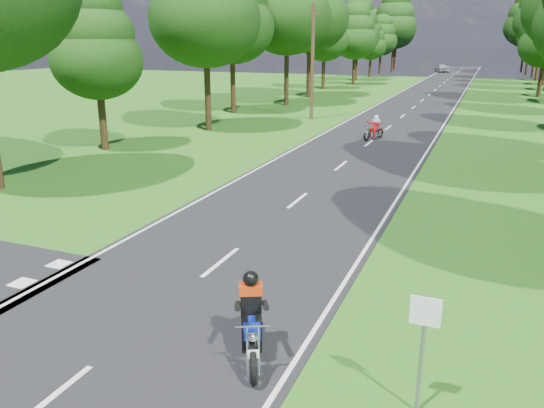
% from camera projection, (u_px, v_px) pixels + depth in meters
% --- Properties ---
extents(ground, '(160.00, 160.00, 0.00)m').
position_uv_depth(ground, '(180.00, 295.00, 12.02)').
color(ground, '#306016').
rests_on(ground, ground).
extents(main_road, '(7.00, 140.00, 0.02)m').
position_uv_depth(main_road, '(429.00, 95.00, 56.27)').
color(main_road, black).
rests_on(main_road, ground).
extents(road_markings, '(7.40, 140.00, 0.01)m').
position_uv_depth(road_markings, '(426.00, 96.00, 54.66)').
color(road_markings, silver).
rests_on(road_markings, main_road).
extents(treeline, '(40.00, 115.35, 14.78)m').
position_uv_depth(treeline, '(458.00, 16.00, 62.23)').
color(treeline, black).
rests_on(treeline, ground).
extents(telegraph_pole, '(1.20, 0.26, 8.00)m').
position_uv_depth(telegraph_pole, '(312.00, 62.00, 37.76)').
color(telegraph_pole, '#382616').
rests_on(telegraph_pole, ground).
extents(road_sign, '(0.45, 0.07, 2.00)m').
position_uv_depth(road_sign, '(423.00, 335.00, 7.86)').
color(road_sign, slate).
rests_on(road_sign, ground).
extents(rider_near_blue, '(1.40, 1.99, 1.59)m').
position_uv_depth(rider_near_blue, '(251.00, 317.00, 9.46)').
color(rider_near_blue, navy).
rests_on(rider_near_blue, main_road).
extents(rider_far_red, '(1.15, 1.76, 1.39)m').
position_uv_depth(rider_far_red, '(374.00, 127.00, 30.67)').
color(rider_far_red, '#97130B').
rests_on(rider_far_red, main_road).
extents(distant_car, '(3.23, 4.88, 1.54)m').
position_uv_depth(distant_car, '(442.00, 68.00, 95.54)').
color(distant_car, '#B0B3B7').
rests_on(distant_car, main_road).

